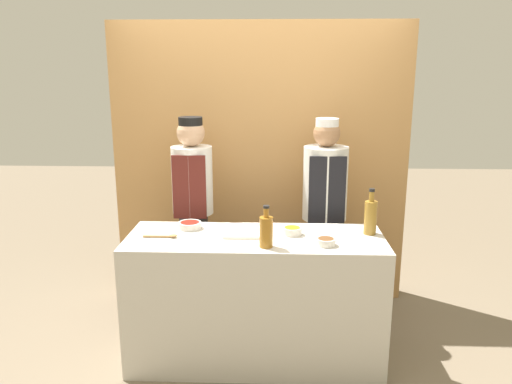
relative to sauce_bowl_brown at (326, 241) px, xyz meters
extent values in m
plane|color=#756651|center=(-0.46, 0.15, -0.94)|extent=(14.00, 14.00, 0.00)
cube|color=#B7844C|center=(-0.46, 1.24, 0.26)|extent=(2.52, 0.18, 2.40)
cube|color=beige|center=(-0.46, 0.15, -0.48)|extent=(1.74, 0.63, 0.91)
cylinder|color=silver|center=(0.00, 0.00, 0.00)|extent=(0.13, 0.13, 0.05)
cylinder|color=brown|center=(0.00, 0.00, 0.01)|extent=(0.10, 0.10, 0.01)
cylinder|color=silver|center=(-0.21, 0.20, 0.00)|extent=(0.13, 0.13, 0.05)
cylinder|color=orange|center=(-0.21, 0.20, 0.02)|extent=(0.11, 0.11, 0.02)
cylinder|color=silver|center=(-0.93, 0.31, 0.00)|extent=(0.16, 0.16, 0.05)
cylinder|color=red|center=(-0.93, 0.31, 0.01)|extent=(0.13, 0.13, 0.01)
cube|color=white|center=(-0.53, 0.21, -0.02)|extent=(0.29, 0.24, 0.02)
cylinder|color=olive|center=(0.32, 0.24, 0.09)|extent=(0.09, 0.09, 0.23)
cylinder|color=olive|center=(0.32, 0.24, 0.24)|extent=(0.03, 0.03, 0.07)
cylinder|color=black|center=(0.32, 0.24, 0.28)|extent=(0.04, 0.04, 0.02)
cylinder|color=#9E661E|center=(-0.38, -0.04, 0.07)|extent=(0.09, 0.09, 0.20)
cylinder|color=#9E661E|center=(-0.38, -0.04, 0.20)|extent=(0.03, 0.03, 0.06)
cylinder|color=black|center=(-0.38, -0.04, 0.24)|extent=(0.04, 0.04, 0.02)
cylinder|color=#B2844C|center=(-1.12, 0.11, -0.02)|extent=(0.19, 0.02, 0.02)
ellipsoid|color=#B2844C|center=(-1.01, 0.11, -0.01)|extent=(0.05, 0.04, 0.02)
cylinder|color=#28282D|center=(-0.98, 0.79, -0.50)|extent=(0.23, 0.23, 0.89)
cylinder|color=white|center=(-0.98, 0.79, 0.22)|extent=(0.32, 0.32, 0.54)
cube|color=#561E19|center=(-0.98, 0.63, 0.20)|extent=(0.26, 0.02, 0.49)
sphere|color=tan|center=(-0.98, 0.79, 0.60)|extent=(0.22, 0.22, 0.22)
cylinder|color=black|center=(-0.98, 0.79, 0.68)|extent=(0.19, 0.19, 0.08)
cylinder|color=#28282D|center=(0.06, 0.79, -0.51)|extent=(0.25, 0.25, 0.85)
cylinder|color=silver|center=(0.06, 0.79, 0.20)|extent=(0.35, 0.35, 0.58)
cube|color=black|center=(0.06, 0.62, 0.18)|extent=(0.28, 0.02, 0.53)
sphere|color=#9E704C|center=(0.06, 0.79, 0.60)|extent=(0.21, 0.21, 0.21)
cylinder|color=white|center=(0.06, 0.79, 0.67)|extent=(0.18, 0.18, 0.07)
camera|label=1|loc=(-0.33, -3.04, 1.09)|focal=35.00mm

